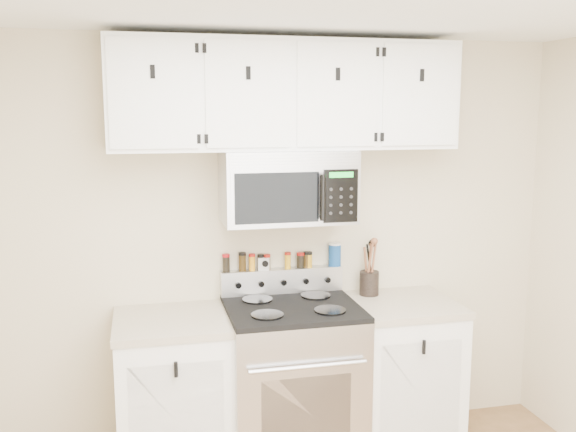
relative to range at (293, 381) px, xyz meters
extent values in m
cube|color=#C3B092|center=(0.00, 0.32, 0.76)|extent=(3.50, 0.01, 2.50)
cube|color=#B7B7BA|center=(0.00, 0.00, -0.03)|extent=(0.76, 0.65, 0.92)
cube|color=black|center=(0.00, -0.32, -0.04)|extent=(0.50, 0.02, 0.40)
cube|color=black|center=(0.00, 0.00, 0.45)|extent=(0.76, 0.65, 0.03)
cube|color=#B7B7BA|center=(0.00, 0.28, 0.54)|extent=(0.76, 0.08, 0.15)
cylinder|color=black|center=(-0.18, -0.15, 0.47)|extent=(0.18, 0.18, 0.01)
cylinder|color=black|center=(0.18, -0.15, 0.47)|extent=(0.18, 0.18, 0.01)
cylinder|color=black|center=(-0.18, 0.15, 0.47)|extent=(0.18, 0.18, 0.01)
cylinder|color=black|center=(0.18, 0.15, 0.47)|extent=(0.18, 0.18, 0.01)
cube|color=white|center=(-0.69, 0.02, -0.05)|extent=(0.62, 0.60, 0.88)
cube|color=tan|center=(-0.69, 0.02, 0.41)|extent=(0.64, 0.62, 0.04)
cube|color=white|center=(0.69, 0.02, -0.05)|extent=(0.62, 0.60, 0.88)
cube|color=tan|center=(0.69, 0.02, 0.41)|extent=(0.64, 0.62, 0.04)
cube|color=#9E9EA3|center=(0.00, 0.13, 1.14)|extent=(0.76, 0.38, 0.42)
cube|color=#B7B7BA|center=(0.00, -0.06, 1.31)|extent=(0.73, 0.01, 0.08)
cube|color=black|center=(-0.10, -0.07, 1.10)|extent=(0.47, 0.01, 0.28)
cube|color=black|center=(0.26, -0.07, 1.10)|extent=(0.20, 0.01, 0.30)
cylinder|color=black|center=(0.15, -0.10, 1.10)|extent=(0.03, 0.03, 0.26)
cube|color=white|center=(0.00, 0.16, 1.66)|extent=(2.00, 0.33, 0.62)
cube|color=white|center=(-0.75, -0.01, 1.66)|extent=(0.46, 0.01, 0.57)
cube|color=black|center=(-0.75, -0.02, 1.77)|extent=(0.02, 0.01, 0.07)
cube|color=white|center=(-0.25, -0.01, 1.66)|extent=(0.46, 0.01, 0.57)
cube|color=black|center=(-0.25, -0.02, 1.77)|extent=(0.03, 0.01, 0.07)
cube|color=white|center=(0.25, -0.01, 1.66)|extent=(0.46, 0.01, 0.57)
cube|color=black|center=(0.25, -0.02, 1.77)|extent=(0.03, 0.01, 0.07)
cube|color=white|center=(0.75, -0.01, 1.66)|extent=(0.46, 0.01, 0.57)
cube|color=black|center=(0.75, -0.02, 1.77)|extent=(0.02, 0.01, 0.07)
cylinder|color=black|center=(0.54, 0.20, 0.51)|extent=(0.12, 0.12, 0.15)
cylinder|color=brown|center=(0.54, 0.20, 0.62)|extent=(0.01, 0.01, 0.28)
cylinder|color=brown|center=(0.56, 0.19, 0.63)|extent=(0.01, 0.01, 0.30)
cylinder|color=brown|center=(0.52, 0.21, 0.61)|extent=(0.01, 0.01, 0.26)
cylinder|color=black|center=(0.55, 0.22, 0.62)|extent=(0.01, 0.01, 0.27)
cylinder|color=brown|center=(0.53, 0.18, 0.63)|extent=(0.01, 0.01, 0.29)
cube|color=silver|center=(-0.11, 0.28, 0.65)|extent=(0.08, 0.08, 0.08)
cylinder|color=navy|center=(0.34, 0.28, 0.68)|extent=(0.08, 0.08, 0.13)
cylinder|color=white|center=(0.34, 0.28, 0.75)|extent=(0.08, 0.08, 0.01)
cylinder|color=black|center=(-0.34, 0.28, 0.66)|extent=(0.04, 0.04, 0.09)
cylinder|color=#9F0C11|center=(-0.34, 0.28, 0.71)|extent=(0.05, 0.05, 0.02)
cylinder|color=#38270D|center=(-0.25, 0.28, 0.66)|extent=(0.04, 0.04, 0.10)
cylinder|color=black|center=(-0.25, 0.28, 0.72)|extent=(0.05, 0.05, 0.02)
cylinder|color=orange|center=(-0.19, 0.28, 0.66)|extent=(0.04, 0.04, 0.09)
cylinder|color=#B1130D|center=(-0.19, 0.28, 0.71)|extent=(0.04, 0.04, 0.02)
cylinder|color=black|center=(-0.13, 0.28, 0.65)|extent=(0.04, 0.04, 0.08)
cylinder|color=black|center=(-0.13, 0.28, 0.70)|extent=(0.04, 0.04, 0.02)
cylinder|color=#432D10|center=(-0.09, 0.28, 0.65)|extent=(0.04, 0.04, 0.08)
cylinder|color=#A3150C|center=(-0.09, 0.28, 0.70)|extent=(0.04, 0.04, 0.02)
cylinder|color=gold|center=(0.04, 0.28, 0.66)|extent=(0.04, 0.04, 0.09)
cylinder|color=#9A160B|center=(0.04, 0.28, 0.71)|extent=(0.04, 0.04, 0.02)
cylinder|color=black|center=(0.12, 0.28, 0.65)|extent=(0.05, 0.05, 0.08)
cylinder|color=#A4100C|center=(0.12, 0.28, 0.70)|extent=(0.05, 0.05, 0.02)
cylinder|color=#3D290E|center=(0.16, 0.28, 0.65)|extent=(0.04, 0.04, 0.08)
cylinder|color=black|center=(0.16, 0.28, 0.70)|extent=(0.04, 0.04, 0.02)
cylinder|color=gold|center=(0.17, 0.28, 0.65)|extent=(0.04, 0.04, 0.08)
cylinder|color=black|center=(0.17, 0.28, 0.70)|extent=(0.04, 0.04, 0.02)
camera|label=1|loc=(-0.84, -3.47, 1.58)|focal=40.00mm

